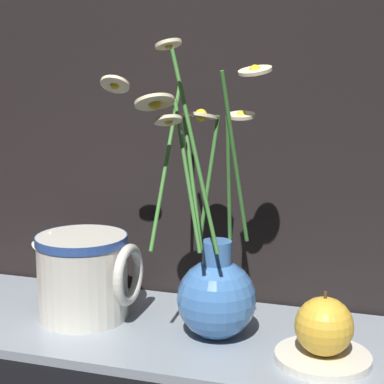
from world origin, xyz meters
The scene contains 6 objects.
ground_plane centered at (0.00, 0.00, 0.00)m, with size 6.00×6.00×0.00m, color black.
shelf centered at (0.00, 0.00, 0.01)m, with size 0.85×0.26×0.01m.
vase_with_flowers centered at (0.05, -0.01, 0.08)m, with size 0.23×0.16×0.38m.
ceramic_pitcher centered at (-0.14, 0.00, 0.08)m, with size 0.15×0.13×0.13m.
saucer_plate centered at (0.19, -0.04, 0.02)m, with size 0.12×0.12×0.01m.
orange_fruit centered at (0.19, -0.04, 0.06)m, with size 0.07×0.07×0.08m.
Camera 1 is at (0.26, -0.77, 0.36)m, focal length 60.00 mm.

